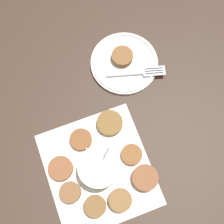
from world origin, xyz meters
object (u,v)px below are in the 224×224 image
at_px(fritter_on_plate, 122,56).
at_px(fork, 142,72).
at_px(sauce_bowl, 98,169).
at_px(serving_plate, 124,63).

xyz_separation_m(fritter_on_plate, fork, (-0.07, -0.02, -0.01)).
height_order(fritter_on_plate, fork, fritter_on_plate).
relative_size(sauce_bowl, serving_plate, 0.57).
bearing_deg(sauce_bowl, fork, -55.87).
xyz_separation_m(sauce_bowl, fork, (0.17, -0.25, -0.01)).
distance_m(sauce_bowl, serving_plate, 0.32).
bearing_deg(sauce_bowl, fritter_on_plate, -43.27).
bearing_deg(fork, fritter_on_plate, 19.39).
xyz_separation_m(serving_plate, fork, (-0.06, -0.03, 0.01)).
bearing_deg(serving_plate, fork, -155.39).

